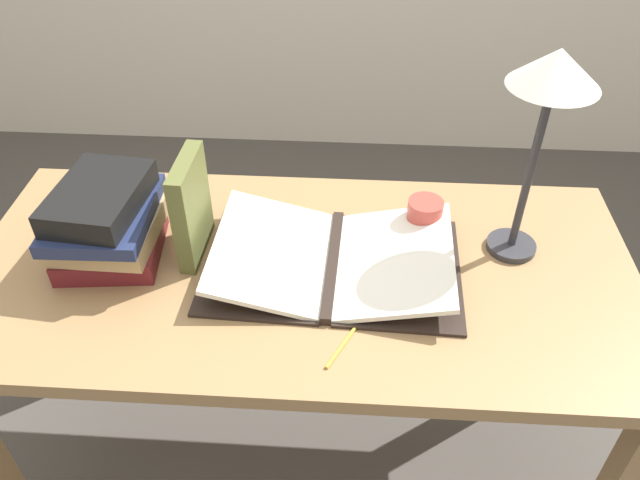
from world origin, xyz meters
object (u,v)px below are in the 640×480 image
at_px(open_book, 333,260).
at_px(pencil, 344,343).
at_px(coffee_mug, 424,217).
at_px(reading_lamp, 551,89).
at_px(book_standing_upright, 191,208).
at_px(book_stack_tall, 106,222).

bearing_deg(open_book, pencil, -79.35).
bearing_deg(coffee_mug, reading_lamp, -12.18).
bearing_deg(reading_lamp, book_standing_upright, -176.21).
distance_m(reading_lamp, pencil, 0.63).
distance_m(book_stack_tall, reading_lamp, 0.97).
bearing_deg(pencil, coffee_mug, 64.03).
bearing_deg(open_book, book_standing_upright, 174.52).
height_order(book_standing_upright, coffee_mug, book_standing_upright).
relative_size(book_standing_upright, pencil, 1.84).
distance_m(open_book, book_stack_tall, 0.51).
bearing_deg(coffee_mug, book_standing_upright, -170.04).
bearing_deg(pencil, book_stack_tall, 156.05).
xyz_separation_m(open_book, book_stack_tall, (-0.50, 0.02, 0.07)).
distance_m(open_book, reading_lamp, 0.57).
bearing_deg(coffee_mug, pencil, -115.97).
distance_m(open_book, book_standing_upright, 0.33).
height_order(open_book, book_standing_upright, book_standing_upright).
distance_m(book_standing_upright, pencil, 0.45).
height_order(book_stack_tall, reading_lamp, reading_lamp).
bearing_deg(book_stack_tall, pencil, -23.95).
relative_size(book_stack_tall, pencil, 2.15).
relative_size(open_book, book_standing_upright, 2.41).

